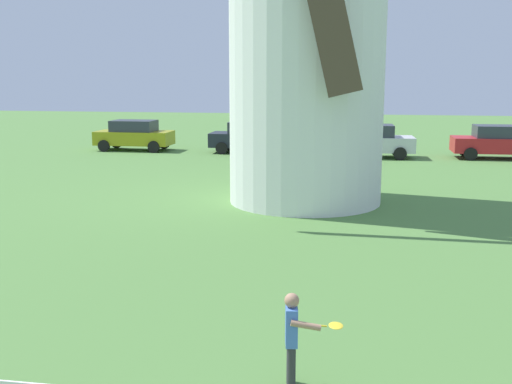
# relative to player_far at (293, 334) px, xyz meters

# --- Properties ---
(player_far) EXTENTS (0.75, 0.42, 1.23)m
(player_far) POSITION_rel_player_far_xyz_m (0.00, 0.00, 0.00)
(player_far) COLOR #333338
(player_far) RESTS_ON ground_plane
(parked_car_mustard) EXTENTS (3.93, 1.89, 1.56)m
(parked_car_mustard) POSITION_rel_player_far_xyz_m (-10.94, 23.57, 0.11)
(parked_car_mustard) COLOR #999919
(parked_car_mustard) RESTS_ON ground_plane
(parked_car_black) EXTENTS (4.43, 1.91, 1.56)m
(parked_car_black) POSITION_rel_player_far_xyz_m (-4.60, 23.61, 0.11)
(parked_car_black) COLOR #1E232D
(parked_car_black) RESTS_ON ground_plane
(parked_car_silver) EXTENTS (4.55, 2.07, 1.56)m
(parked_car_silver) POSITION_rel_player_far_xyz_m (0.96, 22.74, 0.11)
(parked_car_silver) COLOR silver
(parked_car_silver) RESTS_ON ground_plane
(parked_car_red) EXTENTS (4.48, 1.94, 1.56)m
(parked_car_red) POSITION_rel_player_far_xyz_m (7.21, 23.29, 0.11)
(parked_car_red) COLOR red
(parked_car_red) RESTS_ON ground_plane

